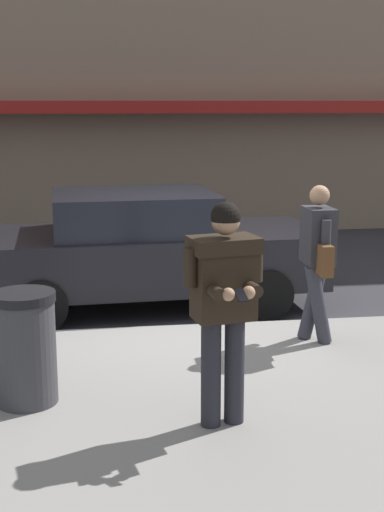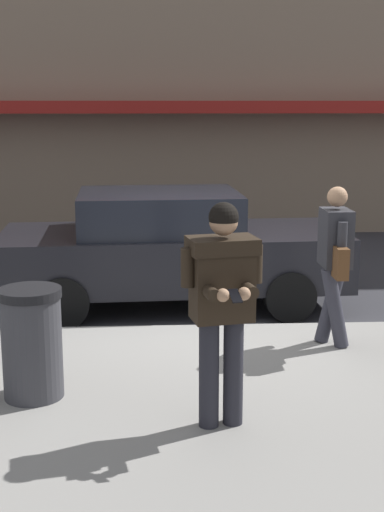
{
  "view_description": "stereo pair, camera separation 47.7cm",
  "coord_description": "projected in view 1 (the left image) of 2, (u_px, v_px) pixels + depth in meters",
  "views": [
    {
      "loc": [
        -1.09,
        -8.09,
        2.67
      ],
      "look_at": [
        -0.33,
        -2.66,
        1.49
      ],
      "focal_mm": 50.0,
      "sensor_mm": 36.0,
      "label": 1
    },
    {
      "loc": [
        -0.62,
        -8.14,
        2.67
      ],
      "look_at": [
        -0.33,
        -2.66,
        1.49
      ],
      "focal_mm": 50.0,
      "sensor_mm": 36.0,
      "label": 2
    }
  ],
  "objects": [
    {
      "name": "ground_plane",
      "position": [
        188.0,
        331.0,
        8.54
      ],
      "size": [
        80.0,
        80.0,
        0.0
      ],
      "primitive_type": "plane",
      "color": "#333338"
    },
    {
      "name": "sidewalk",
      "position": [
        354.0,
        423.0,
        5.91
      ],
      "size": [
        32.0,
        5.3,
        0.14
      ],
      "primitive_type": "cube",
      "color": "gray",
      "rests_on": "ground"
    },
    {
      "name": "curb_paint_line",
      "position": [
        268.0,
        325.0,
        8.73
      ],
      "size": [
        28.0,
        0.12,
        0.01
      ],
      "primitive_type": "cube",
      "color": "silver",
      "rests_on": "ground"
    },
    {
      "name": "parked_sedan_mid",
      "position": [
        145.0,
        249.0,
        9.41
      ],
      "size": [
        4.59,
        2.1,
        1.54
      ],
      "color": "black",
      "rests_on": "ground"
    },
    {
      "name": "man_texting_on_phone",
      "position": [
        224.0,
        290.0,
        5.51
      ],
      "size": [
        0.64,
        0.63,
        1.81
      ],
      "color": "#23232B",
      "rests_on": "sidewalk"
    },
    {
      "name": "pedestrian_with_bag",
      "position": [
        318.0,
        254.0,
        7.54
      ],
      "size": [
        0.33,
        0.72,
        1.7
      ],
      "color": "#33333D",
      "rests_on": "sidewalk"
    },
    {
      "name": "trash_bin",
      "position": [
        25.0,
        348.0,
        6.06
      ],
      "size": [
        0.55,
        0.55,
        0.98
      ],
      "color": "#38383D",
      "rests_on": "sidewalk"
    }
  ]
}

